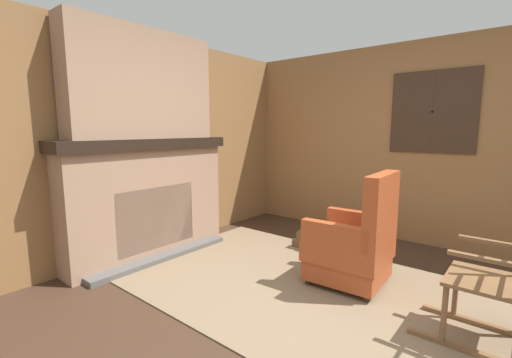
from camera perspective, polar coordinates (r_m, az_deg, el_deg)
ground_plane at (r=2.75m, az=11.22°, el=-22.62°), size 14.00×14.00×0.00m
wood_panel_wall_left at (r=4.04m, az=-19.41°, el=5.26°), size 0.06×5.28×2.44m
wood_panel_wall_back at (r=4.60m, az=25.88°, el=5.39°), size 5.28×0.09×2.44m
fireplace_hearth at (r=3.94m, az=-17.45°, el=-3.17°), size 0.54×1.94×1.30m
chimney_breast at (r=3.90m, az=-18.36°, el=14.66°), size 0.29×1.62×1.12m
area_rug at (r=3.26m, az=7.08°, el=-17.14°), size 3.26×2.10×0.01m
armchair at (r=3.25m, az=16.03°, el=-10.63°), size 0.70×0.66×1.04m
rocking_chair at (r=2.76m, az=34.70°, el=-14.62°), size 0.80×0.47×1.13m
firewood_stack at (r=4.22m, az=9.86°, el=-9.72°), size 0.43×0.47×0.23m
oil_lamp_vase at (r=3.70m, az=-23.69°, el=7.81°), size 0.12×0.12×0.32m
storage_case at (r=4.08m, az=-14.59°, el=7.68°), size 0.16×0.24×0.15m
decorative_plate_on_mantel at (r=3.93m, az=-18.17°, el=8.23°), size 0.07×0.25×0.25m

